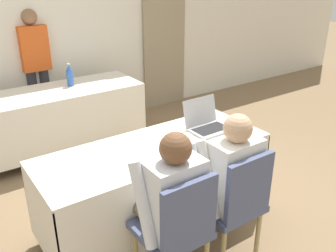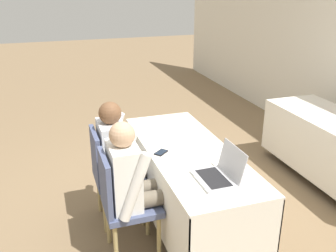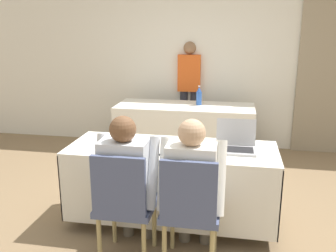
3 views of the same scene
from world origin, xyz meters
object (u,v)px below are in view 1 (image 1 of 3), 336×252
object	(u,v)px
water_bottle	(70,76)
chair_near_right	(234,202)
chair_near_left	(177,228)
laptop	(207,124)
cell_phone	(172,159)
person_checkered_shirt	(168,200)
person_white_shirt	(226,176)
person_red_shirt	(36,65)

from	to	relation	value
water_bottle	chair_near_right	distance (m)	2.59
water_bottle	chair_near_right	world-z (taller)	water_bottle
chair_near_right	chair_near_left	bearing A→B (deg)	0.00
chair_near_right	laptop	bearing A→B (deg)	-114.34
cell_phone	chair_near_left	bearing A→B (deg)	-160.90
water_bottle	person_checkered_shirt	xyz separation A→B (m)	(-0.30, -2.46, -0.20)
chair_near_left	person_white_shirt	xyz separation A→B (m)	(0.51, 0.10, 0.16)
person_white_shirt	person_red_shirt	xyz separation A→B (m)	(-0.42, 3.05, 0.23)
person_white_shirt	person_red_shirt	distance (m)	3.09
laptop	chair_near_right	bearing A→B (deg)	-114.98
laptop	person_white_shirt	size ratio (longest dim) A/B	0.30
laptop	chair_near_left	xyz separation A→B (m)	(-0.82, -0.69, -0.28)
laptop	cell_phone	size ratio (longest dim) A/B	2.43
chair_near_left	person_white_shirt	bearing A→B (deg)	-168.37
cell_phone	person_white_shirt	bearing A→B (deg)	-89.66
cell_phone	person_white_shirt	size ratio (longest dim) A/B	0.12
chair_near_left	person_checkered_shirt	bearing A→B (deg)	-90.00
person_checkered_shirt	person_red_shirt	world-z (taller)	person_red_shirt
cell_phone	chair_near_right	bearing A→B (deg)	-97.65
cell_phone	person_white_shirt	world-z (taller)	person_white_shirt
chair_near_left	cell_phone	bearing A→B (deg)	-120.67
person_checkered_shirt	person_white_shirt	world-z (taller)	same
water_bottle	chair_near_left	xyz separation A→B (m)	(-0.30, -2.56, -0.36)
water_bottle	person_red_shirt	bearing A→B (deg)	109.69
chair_near_left	chair_near_right	size ratio (longest dim) A/B	1.00
laptop	chair_near_left	distance (m)	1.11
cell_phone	person_checkered_shirt	distance (m)	0.40
laptop	cell_phone	distance (m)	0.64
person_white_shirt	chair_near_right	bearing A→B (deg)	90.00
laptop	chair_near_left	size ratio (longest dim) A/B	0.38
person_red_shirt	person_white_shirt	bearing A→B (deg)	-83.79
cell_phone	person_red_shirt	size ratio (longest dim) A/B	0.09
chair_near_right	person_red_shirt	distance (m)	3.20
person_white_shirt	chair_near_left	bearing A→B (deg)	11.63
chair_near_right	person_red_shirt	xyz separation A→B (m)	(-0.42, 3.15, 0.39)
water_bottle	chair_near_right	bearing A→B (deg)	-85.38
cell_phone	chair_near_right	world-z (taller)	chair_near_right
person_white_shirt	person_red_shirt	world-z (taller)	person_red_shirt
cell_phone	person_white_shirt	distance (m)	0.41
person_white_shirt	person_red_shirt	size ratio (longest dim) A/B	0.75
laptop	person_red_shirt	world-z (taller)	person_red_shirt
chair_near_left	person_red_shirt	size ratio (longest dim) A/B	0.58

